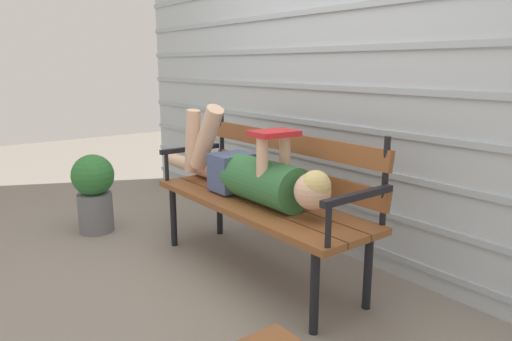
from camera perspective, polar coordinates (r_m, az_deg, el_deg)
ground_plane at (r=2.85m, az=-0.97°, el=-12.68°), size 12.00×12.00×0.00m
house_siding at (r=3.06m, az=9.97°, el=10.00°), size 5.02×0.08×2.18m
park_bench at (r=2.75m, az=1.16°, el=-2.59°), size 1.56×0.51×0.90m
reclining_person at (r=2.74m, az=-0.88°, el=-0.26°), size 1.72×0.26×0.54m
potted_plant at (r=3.65m, az=-19.34°, el=-2.29°), size 0.31×0.31×0.59m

